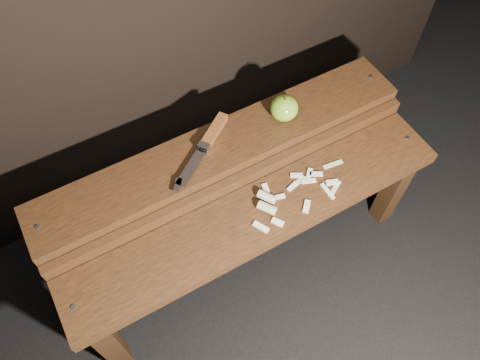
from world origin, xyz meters
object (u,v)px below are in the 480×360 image
apple (284,108)px  knife (209,139)px  bench_front_tier (260,227)px  bench_rear_tier (223,161)px

apple → knife: bearing=173.9°
bench_front_tier → apple: apple is taller
bench_front_tier → knife: knife is taller
bench_front_tier → knife: 0.30m
bench_rear_tier → apple: (0.22, 0.00, 0.13)m
bench_front_tier → bench_rear_tier: bench_rear_tier is taller
bench_rear_tier → knife: bearing=133.5°
bench_front_tier → knife: bearing=96.5°
bench_rear_tier → bench_front_tier: bearing=-90.0°
bench_front_tier → bench_rear_tier: 0.23m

